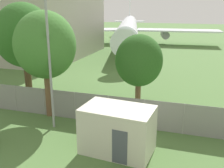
{
  "coord_description": "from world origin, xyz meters",
  "views": [
    {
      "loc": [
        7.97,
        -6.43,
        8.03
      ],
      "look_at": [
        1.87,
        12.62,
        2.0
      ],
      "focal_mm": 42.0,
      "sensor_mm": 36.0,
      "label": 1
    }
  ],
  "objects_px": {
    "portable_cabin": "(118,130)",
    "tree_behind_benches": "(24,36)",
    "tree_near_hangar": "(45,45)",
    "tree_left_of_cabin": "(139,61)",
    "airplane": "(128,28)"
  },
  "relations": [
    {
      "from": "portable_cabin",
      "to": "tree_left_of_cabin",
      "type": "bearing_deg",
      "value": 96.22
    },
    {
      "from": "airplane",
      "to": "tree_near_hangar",
      "type": "xyz_separation_m",
      "value": [
        3.52,
        -37.53,
        1.86
      ]
    },
    {
      "from": "airplane",
      "to": "tree_behind_benches",
      "type": "bearing_deg",
      "value": -14.13
    },
    {
      "from": "tree_left_of_cabin",
      "to": "tree_behind_benches",
      "type": "xyz_separation_m",
      "value": [
        -10.3,
        0.68,
        1.43
      ]
    },
    {
      "from": "portable_cabin",
      "to": "tree_left_of_cabin",
      "type": "xyz_separation_m",
      "value": [
        -0.15,
        5.97,
        2.75
      ]
    },
    {
      "from": "tree_behind_benches",
      "to": "airplane",
      "type": "bearing_deg",
      "value": 89.03
    },
    {
      "from": "tree_near_hangar",
      "to": "tree_left_of_cabin",
      "type": "height_order",
      "value": "tree_near_hangar"
    },
    {
      "from": "portable_cabin",
      "to": "tree_near_hangar",
      "type": "distance_m",
      "value": 8.2
    },
    {
      "from": "airplane",
      "to": "tree_near_hangar",
      "type": "height_order",
      "value": "airplane"
    },
    {
      "from": "tree_near_hangar",
      "to": "airplane",
      "type": "bearing_deg",
      "value": 95.36
    },
    {
      "from": "portable_cabin",
      "to": "tree_behind_benches",
      "type": "distance_m",
      "value": 13.07
    },
    {
      "from": "airplane",
      "to": "tree_near_hangar",
      "type": "bearing_deg",
      "value": -7.8
    },
    {
      "from": "portable_cabin",
      "to": "tree_behind_benches",
      "type": "xyz_separation_m",
      "value": [
        -10.44,
        6.65,
        4.18
      ]
    },
    {
      "from": "portable_cabin",
      "to": "tree_behind_benches",
      "type": "relative_size",
      "value": 0.49
    },
    {
      "from": "portable_cabin",
      "to": "airplane",
      "type": "bearing_deg",
      "value": 108.37
    }
  ]
}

